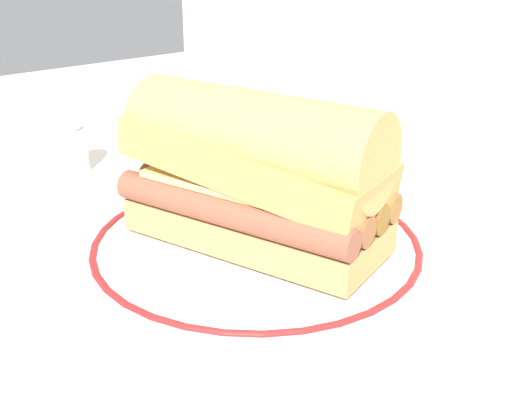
{
  "coord_description": "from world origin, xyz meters",
  "views": [
    {
      "loc": [
        0.41,
        -0.26,
        0.26
      ],
      "look_at": [
        0.02,
        0.02,
        0.04
      ],
      "focal_mm": 47.36,
      "sensor_mm": 36.0,
      "label": 1
    }
  ],
  "objects_px": {
    "sausage_sandwich": "(256,170)",
    "drinking_glass": "(217,118)",
    "salt_shaker": "(70,141)",
    "plate": "(256,247)"
  },
  "relations": [
    {
      "from": "plate",
      "to": "drinking_glass",
      "type": "relative_size",
      "value": 2.7
    },
    {
      "from": "drinking_glass",
      "to": "salt_shaker",
      "type": "xyz_separation_m",
      "value": [
        -0.05,
        -0.15,
        -0.01
      ]
    },
    {
      "from": "drinking_glass",
      "to": "salt_shaker",
      "type": "height_order",
      "value": "drinking_glass"
    },
    {
      "from": "sausage_sandwich",
      "to": "drinking_glass",
      "type": "distance_m",
      "value": 0.24
    },
    {
      "from": "sausage_sandwich",
      "to": "salt_shaker",
      "type": "distance_m",
      "value": 0.28
    },
    {
      "from": "plate",
      "to": "sausage_sandwich",
      "type": "bearing_deg",
      "value": 180.0
    },
    {
      "from": "sausage_sandwich",
      "to": "drinking_glass",
      "type": "bearing_deg",
      "value": 133.56
    },
    {
      "from": "sausage_sandwich",
      "to": "salt_shaker",
      "type": "relative_size",
      "value": 3.11
    },
    {
      "from": "plate",
      "to": "drinking_glass",
      "type": "height_order",
      "value": "drinking_glass"
    },
    {
      "from": "plate",
      "to": "salt_shaker",
      "type": "height_order",
      "value": "salt_shaker"
    }
  ]
}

